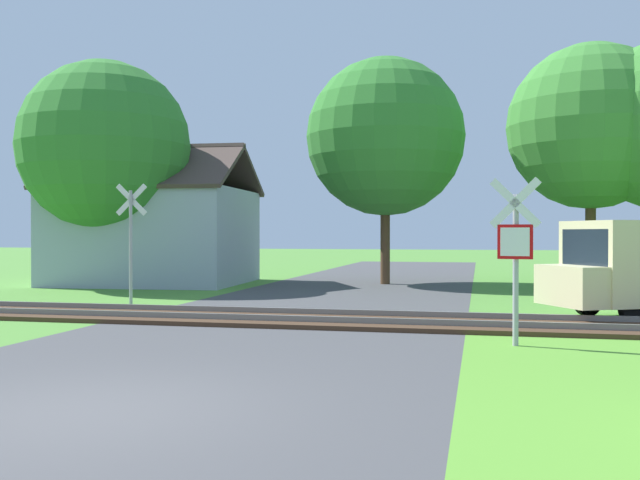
{
  "coord_description": "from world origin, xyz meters",
  "views": [
    {
      "loc": [
        4.15,
        -7.04,
        1.95
      ],
      "look_at": [
        0.5,
        9.19,
        1.8
      ],
      "focal_mm": 40.0,
      "sensor_mm": 36.0,
      "label": 1
    }
  ],
  "objects": [
    {
      "name": "ground_plane",
      "position": [
        0.0,
        0.0,
        0.0
      ],
      "size": [
        160.0,
        160.0,
        0.0
      ],
      "primitive_type": "plane",
      "color": "#4C8433"
    },
    {
      "name": "rail_track",
      "position": [
        0.0,
        8.19,
        0.06
      ],
      "size": [
        60.0,
        2.6,
        0.22
      ],
      "color": "#422D1E",
      "rests_on": "ground"
    },
    {
      "name": "road_asphalt",
      "position": [
        0.0,
        2.0,
        0.0
      ],
      "size": [
        7.76,
        80.0,
        0.01
      ],
      "primitive_type": "cube",
      "color": "#424244",
      "rests_on": "ground"
    },
    {
      "name": "crossing_sign_far",
      "position": [
        -5.12,
        10.71,
        1.91
      ],
      "size": [
        0.87,
        0.17,
        3.31
      ],
      "rotation": [
        0.0,
        0.0,
        0.12
      ],
      "color": "#9E9EA5",
      "rests_on": "ground"
    },
    {
      "name": "tree_center",
      "position": [
        0.58,
        20.31,
        5.67
      ],
      "size": [
        6.08,
        6.08,
        8.72
      ],
      "color": "#513823",
      "rests_on": "ground"
    },
    {
      "name": "tree_right",
      "position": [
        8.05,
        20.22,
        5.81
      ],
      "size": [
        5.97,
        5.97,
        8.8
      ],
      "color": "#513823",
      "rests_on": "ground"
    },
    {
      "name": "stop_sign_near",
      "position": [
        4.75,
        5.71,
        1.67
      ],
      "size": [
        0.86,
        0.22,
        2.92
      ],
      "rotation": [
        0.0,
        0.0,
        2.94
      ],
      "color": "#9E9EA5",
      "rests_on": "ground"
    },
    {
      "name": "house",
      "position": [
        -8.26,
        18.73,
        1.97
      ],
      "size": [
        7.62,
        6.81,
        5.42
      ],
      "rotation": [
        0.0,
        0.0,
        0.06
      ],
      "color": "#99A3B7",
      "rests_on": "ground"
    },
    {
      "name": "tree_left",
      "position": [
        -9.22,
        16.6,
        5.13
      ],
      "size": [
        6.22,
        6.22,
        8.25
      ],
      "color": "#513823",
      "rests_on": "ground"
    }
  ]
}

